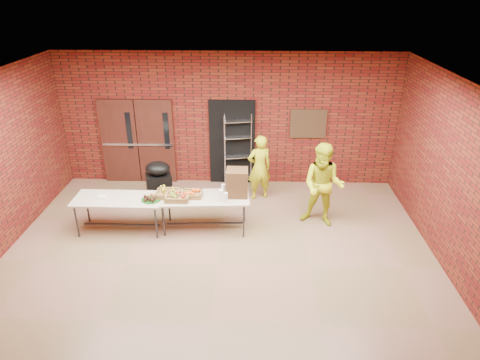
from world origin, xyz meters
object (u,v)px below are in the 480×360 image
table_right (205,200)px  volunteer_man (323,185)px  volunteer_woman (259,167)px  coffee_dispenser (237,183)px  wire_rack (238,151)px  covered_grill (159,183)px  table_left (119,201)px

table_right → volunteer_man: size_ratio=1.03×
volunteer_woman → coffee_dispenser: bearing=51.8°
wire_rack → covered_grill: 2.05m
wire_rack → volunteer_man: wire_rack is taller
covered_grill → coffee_dispenser: bearing=-46.7°
volunteer_woman → table_left: bearing=9.2°
wire_rack → covered_grill: size_ratio=1.78×
coffee_dispenser → volunteer_man: 1.74m
volunteer_woman → covered_grill: bearing=-11.1°
wire_rack → volunteer_woman: wire_rack is taller
table_left → table_right: 1.70m
coffee_dispenser → covered_grill: 2.12m
covered_grill → volunteer_man: bearing=-30.8°
table_right → wire_rack: bearing=70.8°
coffee_dispenser → covered_grill: coffee_dispenser is taller
covered_grill → volunteer_woman: (2.25, 0.32, 0.26)m
wire_rack → coffee_dispenser: wire_rack is taller
table_left → volunteer_man: size_ratio=1.00×
table_right → volunteer_man: bearing=3.3°
covered_grill → volunteer_woman: bearing=-9.9°
wire_rack → table_right: bearing=-115.8°
wire_rack → volunteer_man: (1.78, -1.81, -0.01)m
table_right → covered_grill: 1.60m
volunteer_man → wire_rack: bearing=154.5°
covered_grill → volunteer_woman: size_ratio=0.65×
table_left → coffee_dispenser: 2.38m
wire_rack → covered_grill: bearing=-160.1°
coffee_dispenser → covered_grill: (-1.80, 0.99, -0.50)m
covered_grill → volunteer_woman: 2.29m
coffee_dispenser → volunteer_woman: 1.41m
wire_rack → volunteer_man: bearing=-55.6°
wire_rack → table_right: 2.19m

